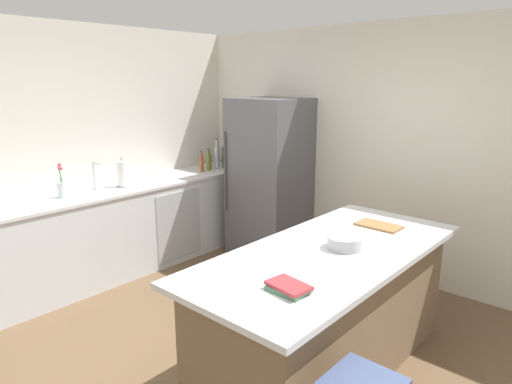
{
  "coord_description": "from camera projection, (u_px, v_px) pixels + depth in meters",
  "views": [
    {
      "loc": [
        2.1,
        -2.11,
        2.04
      ],
      "look_at": [
        -0.66,
        1.0,
        1.0
      ],
      "focal_mm": 31.75,
      "sensor_mm": 36.0,
      "label": 1
    }
  ],
  "objects": [
    {
      "name": "cookbook_stack",
      "position": [
        288.0,
        288.0,
        2.49
      ],
      "size": [
        0.26,
        0.19,
        0.05
      ],
      "color": "#4C7F60",
      "rests_on": "kitchen_island"
    },
    {
      "name": "soda_bottle",
      "position": [
        217.0,
        157.0,
        5.75
      ],
      "size": [
        0.07,
        0.07,
        0.37
      ],
      "color": "silver",
      "rests_on": "counter_run_left"
    },
    {
      "name": "counter_run_left",
      "position": [
        132.0,
        226.0,
        4.98
      ],
      "size": [
        0.69,
        3.18,
        0.94
      ],
      "color": "silver",
      "rests_on": "ground_plane"
    },
    {
      "name": "wine_bottle",
      "position": [
        225.0,
        156.0,
        5.77
      ],
      "size": [
        0.07,
        0.07,
        0.36
      ],
      "color": "#19381E",
      "rests_on": "counter_run_left"
    },
    {
      "name": "mixing_bowl",
      "position": [
        345.0,
        242.0,
        3.12
      ],
      "size": [
        0.24,
        0.24,
        0.09
      ],
      "color": "#B2B5BA",
      "rests_on": "kitchen_island"
    },
    {
      "name": "kitchen_island",
      "position": [
        327.0,
        309.0,
        3.21
      ],
      "size": [
        0.99,
        2.24,
        0.9
      ],
      "color": "#7A6047",
      "rests_on": "ground_plane"
    },
    {
      "name": "paper_towel_roll",
      "position": [
        122.0,
        174.0,
        4.74
      ],
      "size": [
        0.14,
        0.14,
        0.31
      ],
      "color": "gray",
      "rests_on": "counter_run_left"
    },
    {
      "name": "vinegar_bottle",
      "position": [
        202.0,
        163.0,
        5.52
      ],
      "size": [
        0.05,
        0.05,
        0.26
      ],
      "color": "#994C23",
      "rests_on": "counter_run_left"
    },
    {
      "name": "cutting_board",
      "position": [
        379.0,
        226.0,
        3.59
      ],
      "size": [
        0.34,
        0.2,
        0.02
      ],
      "color": "#9E7042",
      "rests_on": "kitchen_island"
    },
    {
      "name": "wall_rear",
      "position": [
        383.0,
        152.0,
        4.7
      ],
      "size": [
        6.0,
        0.1,
        2.6
      ],
      "primitive_type": "cube",
      "color": "silver",
      "rests_on": "ground_plane"
    },
    {
      "name": "sink_faucet",
      "position": [
        95.0,
        175.0,
        4.6
      ],
      "size": [
        0.15,
        0.05,
        0.3
      ],
      "color": "silver",
      "rests_on": "counter_run_left"
    },
    {
      "name": "olive_oil_bottle",
      "position": [
        209.0,
        162.0,
        5.6
      ],
      "size": [
        0.06,
        0.06,
        0.27
      ],
      "color": "olive",
      "rests_on": "counter_run_left"
    },
    {
      "name": "refrigerator",
      "position": [
        270.0,
        178.0,
        5.26
      ],
      "size": [
        0.79,
        0.75,
        1.84
      ],
      "color": "#56565B",
      "rests_on": "ground_plane"
    },
    {
      "name": "whiskey_bottle",
      "position": [
        225.0,
        158.0,
        5.92
      ],
      "size": [
        0.08,
        0.08,
        0.27
      ],
      "color": "brown",
      "rests_on": "counter_run_left"
    },
    {
      "name": "syrup_bottle",
      "position": [
        209.0,
        161.0,
        5.71
      ],
      "size": [
        0.06,
        0.06,
        0.23
      ],
      "color": "#5B3319",
      "rests_on": "counter_run_left"
    },
    {
      "name": "ground_plane",
      "position": [
        233.0,
        360.0,
        3.38
      ],
      "size": [
        7.2,
        7.2,
        0.0
      ],
      "primitive_type": "plane",
      "color": "brown"
    },
    {
      "name": "wall_left",
      "position": [
        61.0,
        153.0,
        4.64
      ],
      "size": [
        0.1,
        6.0,
        2.6
      ],
      "primitive_type": "cube",
      "color": "silver",
      "rests_on": "ground_plane"
    },
    {
      "name": "flower_vase",
      "position": [
        62.0,
        188.0,
        4.31
      ],
      "size": [
        0.09,
        0.09,
        0.34
      ],
      "color": "silver",
      "rests_on": "counter_run_left"
    }
  ]
}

